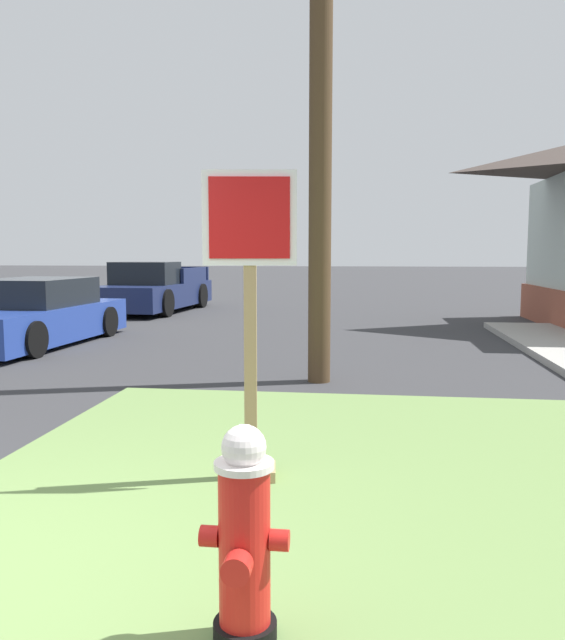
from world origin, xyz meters
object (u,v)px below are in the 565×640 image
object	(u,v)px
parked_sedan_blue	(34,316)
pickup_truck_navy	(154,291)
stop_sign	(250,336)
fire_hydrant	(244,540)
manhole_cover	(162,412)

from	to	relation	value
parked_sedan_blue	pickup_truck_navy	distance (m)	6.78
pickup_truck_navy	stop_sign	bearing A→B (deg)	-68.32
fire_hydrant	pickup_truck_navy	xyz separation A→B (m)	(-5.68, 15.40, 0.09)
stop_sign	parked_sedan_blue	bearing A→B (deg)	128.89
fire_hydrant	manhole_cover	distance (m)	4.35
stop_sign	manhole_cover	distance (m)	2.71
fire_hydrant	parked_sedan_blue	size ratio (longest dim) A/B	0.21
stop_sign	parked_sedan_blue	distance (m)	8.62
fire_hydrant	manhole_cover	xyz separation A→B (m)	(-1.68, 3.98, -0.52)
fire_hydrant	parked_sedan_blue	bearing A→B (deg)	123.58
fire_hydrant	pickup_truck_navy	size ratio (longest dim) A/B	0.18
fire_hydrant	parked_sedan_blue	xyz separation A→B (m)	(-5.72, 8.62, 0.02)
manhole_cover	parked_sedan_blue	xyz separation A→B (m)	(-4.05, 4.64, 0.53)
manhole_cover	stop_sign	bearing A→B (deg)	-56.54
stop_sign	fire_hydrant	bearing A→B (deg)	-80.51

